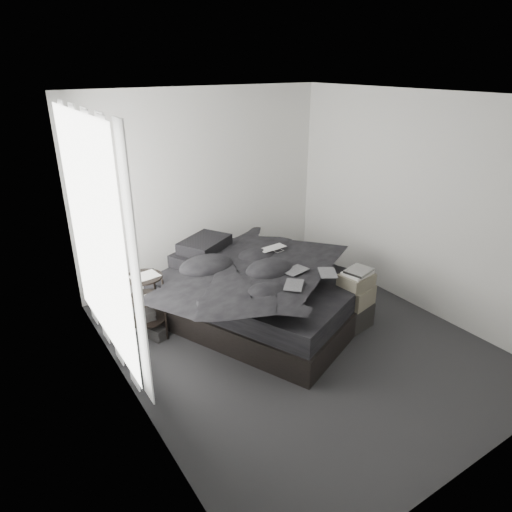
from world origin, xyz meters
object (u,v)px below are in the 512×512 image
laptop (275,244)px  side_stand (147,307)px  bed (260,307)px  box_lower (353,315)px

laptop → side_stand: (-1.64, 0.13, -0.45)m
bed → box_lower: 1.11m
bed → side_stand: side_stand is taller
bed → side_stand: 1.34m
bed → side_stand: bearing=141.8°
bed → box_lower: size_ratio=5.62×
laptop → side_stand: size_ratio=0.48×
side_stand → box_lower: 2.37m
bed → side_stand: (-1.28, 0.35, 0.22)m
laptop → side_stand: 1.70m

